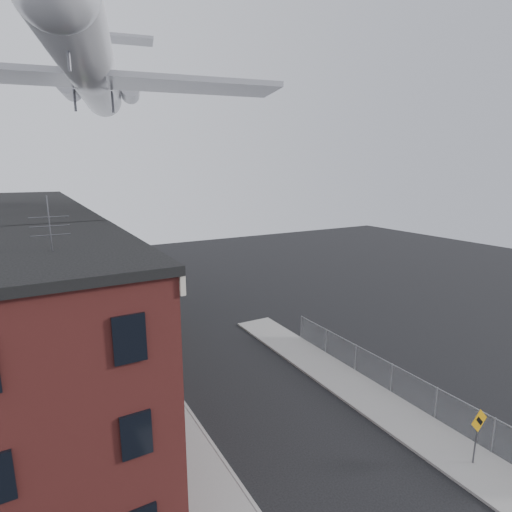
% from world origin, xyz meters
% --- Properties ---
extents(ground, '(120.00, 120.00, 0.00)m').
position_xyz_m(ground, '(0.00, 0.00, 0.00)').
color(ground, black).
rests_on(ground, ground).
extents(sidewalk_left, '(3.00, 62.00, 0.12)m').
position_xyz_m(sidewalk_left, '(-5.50, 24.00, 0.06)').
color(sidewalk_left, gray).
rests_on(sidewalk_left, ground).
extents(sidewalk_right, '(3.00, 26.00, 0.12)m').
position_xyz_m(sidewalk_right, '(5.50, 6.00, 0.06)').
color(sidewalk_right, gray).
rests_on(sidewalk_right, ground).
extents(curb_left, '(0.15, 62.00, 0.14)m').
position_xyz_m(curb_left, '(-4.05, 24.00, 0.07)').
color(curb_left, gray).
rests_on(curb_left, ground).
extents(curb_right, '(0.15, 26.00, 0.14)m').
position_xyz_m(curb_right, '(4.05, 6.00, 0.07)').
color(curb_right, gray).
rests_on(curb_right, ground).
extents(corner_building, '(10.31, 12.30, 12.15)m').
position_xyz_m(corner_building, '(-12.00, 7.00, 5.16)').
color(corner_building, black).
rests_on(corner_building, ground).
extents(row_house_a, '(11.98, 7.00, 10.30)m').
position_xyz_m(row_house_a, '(-11.96, 16.50, 5.13)').
color(row_house_a, slate).
rests_on(row_house_a, ground).
extents(row_house_b, '(11.98, 7.00, 10.30)m').
position_xyz_m(row_house_b, '(-11.96, 23.50, 5.13)').
color(row_house_b, gray).
rests_on(row_house_b, ground).
extents(row_house_c, '(11.98, 7.00, 10.30)m').
position_xyz_m(row_house_c, '(-11.96, 30.50, 5.13)').
color(row_house_c, slate).
rests_on(row_house_c, ground).
extents(row_house_d, '(11.98, 7.00, 10.30)m').
position_xyz_m(row_house_d, '(-11.96, 37.50, 5.13)').
color(row_house_d, gray).
rests_on(row_house_d, ground).
extents(row_house_e, '(11.98, 7.00, 10.30)m').
position_xyz_m(row_house_e, '(-11.96, 44.50, 5.13)').
color(row_house_e, slate).
rests_on(row_house_e, ground).
extents(chainlink_fence, '(0.06, 18.06, 1.90)m').
position_xyz_m(chainlink_fence, '(7.00, 5.00, 1.00)').
color(chainlink_fence, gray).
rests_on(chainlink_fence, ground).
extents(warning_sign, '(1.10, 0.11, 2.80)m').
position_xyz_m(warning_sign, '(5.60, -1.03, 1.88)').
color(warning_sign, '#515156').
rests_on(warning_sign, ground).
extents(utility_pole, '(1.80, 0.26, 9.00)m').
position_xyz_m(utility_pole, '(-5.60, 18.00, 4.67)').
color(utility_pole, black).
rests_on(utility_pole, ground).
extents(street_tree, '(3.22, 3.20, 5.20)m').
position_xyz_m(street_tree, '(-5.27, 27.92, 3.45)').
color(street_tree, black).
rests_on(street_tree, ground).
extents(car_near, '(1.74, 3.81, 1.27)m').
position_xyz_m(car_near, '(-3.60, 17.41, 0.63)').
color(car_near, '#A61E15').
rests_on(car_near, ground).
extents(car_mid, '(1.39, 3.37, 1.08)m').
position_xyz_m(car_mid, '(-2.80, 21.91, 0.54)').
color(car_mid, black).
rests_on(car_mid, ground).
extents(car_far, '(1.77, 3.89, 1.10)m').
position_xyz_m(car_far, '(-2.73, 37.02, 0.55)').
color(car_far, slate).
rests_on(car_far, ground).
extents(airplane, '(26.35, 30.11, 8.66)m').
position_xyz_m(airplane, '(-5.64, 22.82, 20.03)').
color(airplane, silver).
rests_on(airplane, ground).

